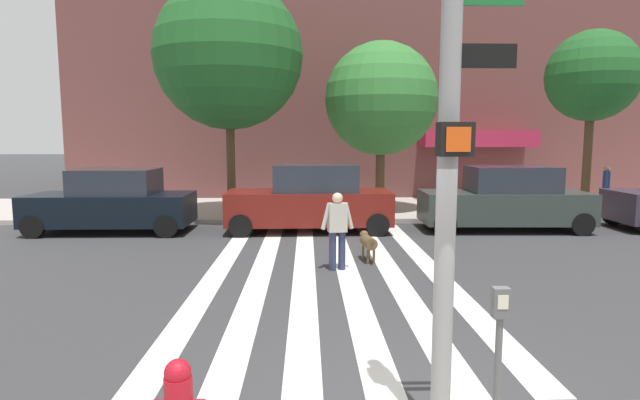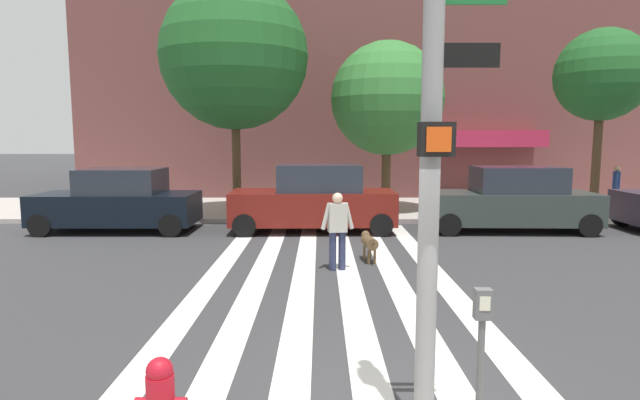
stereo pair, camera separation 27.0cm
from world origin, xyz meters
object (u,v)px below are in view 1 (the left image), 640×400
Objects in this scene: street_tree_middle at (381,99)px; pedestrian_dog_walker at (337,227)px; pedestrian_bystander at (606,185)px; traffic_light_pole at (454,46)px; parked_car_behind_first at (310,200)px; parking_meter_curbside at (499,342)px; street_tree_nearest at (229,55)px; parked_car_near_curb at (112,202)px; street_tree_further at (592,77)px; parked_car_third_in_line at (506,200)px; dog_on_leash at (368,242)px.

street_tree_middle reaches higher than pedestrian_dog_walker.
pedestrian_bystander reaches higher than pedestrian_dog_walker.
parked_car_behind_first is (-1.12, 10.60, -2.58)m from traffic_light_pole.
parked_car_behind_first is at bearing 98.07° from parking_meter_curbside.
parked_car_near_curb is at bearing -144.41° from street_tree_nearest.
pedestrian_dog_walker is at bearing -83.26° from parked_car_behind_first.
parked_car_near_curb is at bearing -170.76° from street_tree_further.
traffic_light_pole is 3.54× the size of pedestrian_dog_walker.
parked_car_near_curb reaches higher than parking_meter_curbside.
street_tree_further is at bearing 33.47° from parked_car_third_in_line.
parked_car_third_in_line is at bearing 65.91° from traffic_light_pole.
parked_car_behind_first is 0.80× the size of street_tree_middle.
pedestrian_dog_walker is at bearing -64.68° from street_tree_nearest.
pedestrian_bystander is (10.30, 7.71, 0.15)m from pedestrian_dog_walker.
pedestrian_bystander is at bearing 16.55° from parked_car_behind_first.
parking_meter_curbside reaches higher than dog_on_leash.
street_tree_nearest is at bearing -175.94° from pedestrian_bystander.
pedestrian_dog_walker is (-0.59, 6.10, -2.59)m from traffic_light_pole.
parked_car_near_curb is 2.83× the size of pedestrian_dog_walker.
pedestrian_dog_walker is at bearing 95.53° from traffic_light_pole.
parked_car_behind_first is at bearing -163.45° from pedestrian_bystander.
parked_car_third_in_line is at bearing 68.16° from parking_meter_curbside.
parked_car_near_curb is at bearing -157.95° from street_tree_middle.
parked_car_near_curb is 16.20m from street_tree_further.
pedestrian_dog_walker is 1.70× the size of dog_on_leash.
street_tree_nearest is at bearing 35.59° from parked_car_near_curb.
street_tree_nearest is at bearing 139.70° from parked_car_behind_first.
parked_car_behind_first is at bearing -40.30° from street_tree_nearest.
street_tree_middle is 3.67× the size of pedestrian_dog_walker.
street_tree_middle is 8.83m from pedestrian_bystander.
parked_car_third_in_line is at bearing -146.53° from street_tree_further.
street_tree_middle is 8.16m from dog_on_leash.
traffic_light_pole is 13.55m from street_tree_nearest.
parked_car_third_in_line is 5.74m from street_tree_middle.
street_tree_nearest is 1.24× the size of street_tree_further.
traffic_light_pole is 0.96× the size of street_tree_middle.
pedestrian_bystander is at bearing 36.83° from pedestrian_dog_walker.
street_tree_further is 12.18m from pedestrian_dog_walker.
pedestrian_bystander is at bearing -1.22° from street_tree_middle.
traffic_light_pole is 14.08m from street_tree_middle.
street_tree_nearest is 12.36m from street_tree_further.
parking_meter_curbside is 16.83m from pedestrian_bystander.
parked_car_third_in_line is 5.95m from dog_on_leash.
street_tree_middle is at bearing 75.58° from pedestrian_dog_walker.
pedestrian_bystander is at bearing 31.16° from street_tree_further.
pedestrian_dog_walker is (6.36, -4.49, 0.04)m from parked_car_near_curb.
traffic_light_pole reaches higher than parked_car_near_curb.
parked_car_third_in_line is 9.93m from street_tree_nearest.
parking_meter_curbside is 6.39m from pedestrian_dog_walker.
traffic_light_pole is 6.02× the size of dog_on_leash.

